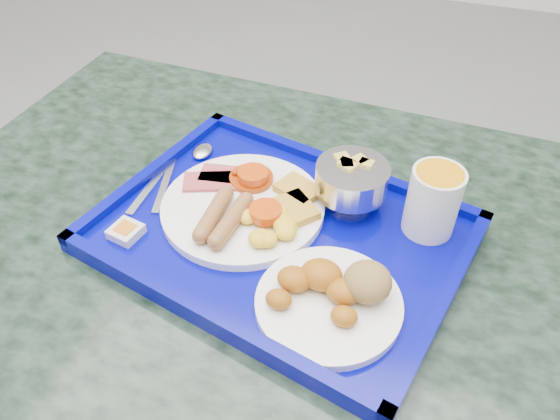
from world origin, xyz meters
name	(u,v)px	position (x,y,z in m)	size (l,w,h in m)	color
table	(303,336)	(0.30, 0.03, 0.57)	(1.27, 0.88, 0.76)	slate
tray	(280,234)	(0.26, 0.05, 0.77)	(0.56, 0.47, 0.03)	#03058D
main_plate	(248,207)	(0.20, 0.07, 0.79)	(0.24, 0.24, 0.04)	white
bread_plate	(334,294)	(0.36, -0.05, 0.80)	(0.18, 0.18, 0.06)	white
fruit_bowl	(352,179)	(0.33, 0.13, 0.83)	(0.10, 0.10, 0.07)	silver
juice_cup	(433,200)	(0.45, 0.12, 0.83)	(0.07, 0.07, 0.10)	white
spoon	(193,159)	(0.07, 0.15, 0.78)	(0.07, 0.18, 0.01)	silver
knife	(156,179)	(0.04, 0.09, 0.78)	(0.01, 0.17, 0.00)	silver
jam_packet	(126,231)	(0.06, -0.03, 0.79)	(0.05, 0.05, 0.02)	silver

